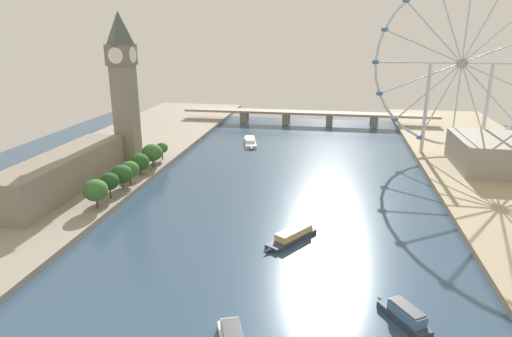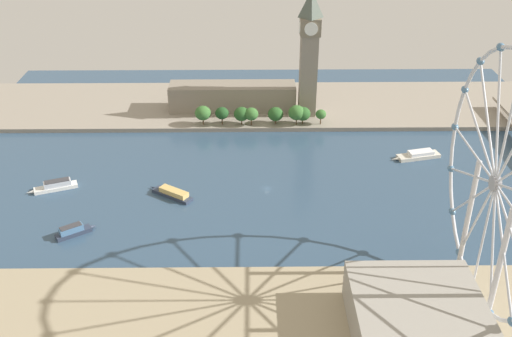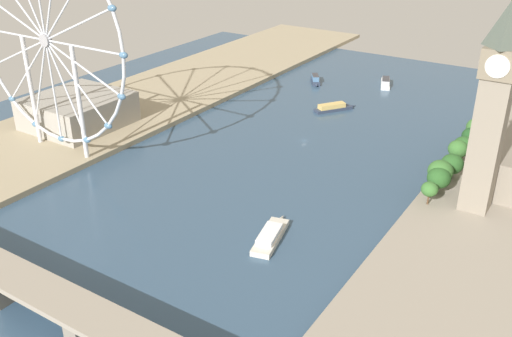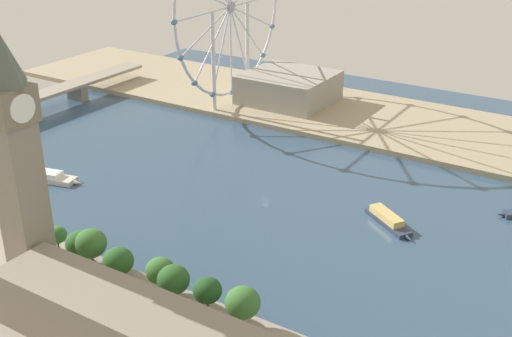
{
  "view_description": "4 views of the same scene",
  "coord_description": "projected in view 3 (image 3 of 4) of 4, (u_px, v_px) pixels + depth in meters",
  "views": [
    {
      "loc": [
        22.25,
        -222.96,
        84.05
      ],
      "look_at": [
        -19.51,
        17.86,
        7.22
      ],
      "focal_mm": 31.37,
      "sensor_mm": 36.0,
      "label": 1
    },
    {
      "loc": [
        309.34,
        -9.92,
        184.76
      ],
      "look_at": [
        5.0,
        -6.61,
        16.47
      ],
      "focal_mm": 42.42,
      "sensor_mm": 36.0,
      "label": 2
    },
    {
      "loc": [
        -141.36,
        271.1,
        129.54
      ],
      "look_at": [
        -20.86,
        83.94,
        21.73
      ],
      "focal_mm": 40.07,
      "sensor_mm": 36.0,
      "label": 3
    },
    {
      "loc": [
        -224.69,
        -136.5,
        133.42
      ],
      "look_at": [
        -9.62,
        -0.84,
        19.48
      ],
      "focal_mm": 45.51,
      "sensor_mm": 36.0,
      "label": 4
    }
  ],
  "objects": [
    {
      "name": "tour_boat_2",
      "position": [
        333.0,
        107.0,
        375.47
      ],
      "size": [
        20.61,
        27.61,
        4.84
      ],
      "rotation": [
        0.0,
        0.0,
        4.12
      ],
      "color": "#2D384C",
      "rests_on": "ground_plane"
    },
    {
      "name": "river_bridge",
      "position": [
        44.0,
        296.0,
        189.33
      ],
      "size": [
        228.81,
        15.17,
        11.77
      ],
      "color": "gray",
      "rests_on": "ground_plane"
    },
    {
      "name": "tour_boat_1",
      "position": [
        270.0,
        236.0,
        235.56
      ],
      "size": [
        14.5,
        33.42,
        4.72
      ],
      "rotation": [
        0.0,
        0.0,
        4.95
      ],
      "color": "beige",
      "rests_on": "ground_plane"
    },
    {
      "name": "ground_plane",
      "position": [
        304.0,
        141.0,
        330.48
      ],
      "size": [
        416.81,
        416.81,
        0.0
      ],
      "primitive_type": "plane",
      "color": "#334C66"
    },
    {
      "name": "ferris_wheel",
      "position": [
        46.0,
        42.0,
        286.66
      ],
      "size": [
        112.13,
        3.2,
        115.04
      ],
      "color": "silver",
      "rests_on": "riverbank_right"
    },
    {
      "name": "clock_tower",
      "position": [
        493.0,
        107.0,
        234.02
      ],
      "size": [
        15.09,
        15.09,
        90.86
      ],
      "color": "gray",
      "rests_on": "riverbank_left"
    },
    {
      "name": "tree_row_embankment",
      "position": [
        456.0,
        154.0,
        285.6
      ],
      "size": [
        13.02,
        93.37,
        14.51
      ],
      "color": "#513823",
      "rests_on": "riverbank_left"
    },
    {
      "name": "tour_boat_0",
      "position": [
        386.0,
        82.0,
        424.17
      ],
      "size": [
        14.71,
        28.71,
        5.74
      ],
      "rotation": [
        0.0,
        0.0,
        5.08
      ],
      "color": "white",
      "rests_on": "ground_plane"
    },
    {
      "name": "riverside_hall",
      "position": [
        78.0,
        111.0,
        341.11
      ],
      "size": [
        50.03,
        53.05,
        18.11
      ],
      "primitive_type": "cube",
      "color": "gray",
      "rests_on": "riverbank_right"
    },
    {
      "name": "riverbank_right",
      "position": [
        145.0,
        100.0,
        389.95
      ],
      "size": [
        90.0,
        520.0,
        3.0
      ],
      "primitive_type": "cube",
      "color": "tan",
      "rests_on": "ground_plane"
    },
    {
      "name": "tour_boat_3",
      "position": [
        315.0,
        80.0,
        430.13
      ],
      "size": [
        15.19,
        20.31,
        5.87
      ],
      "rotation": [
        0.0,
        0.0,
        2.15
      ],
      "color": "#2D384C",
      "rests_on": "ground_plane"
    }
  ]
}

